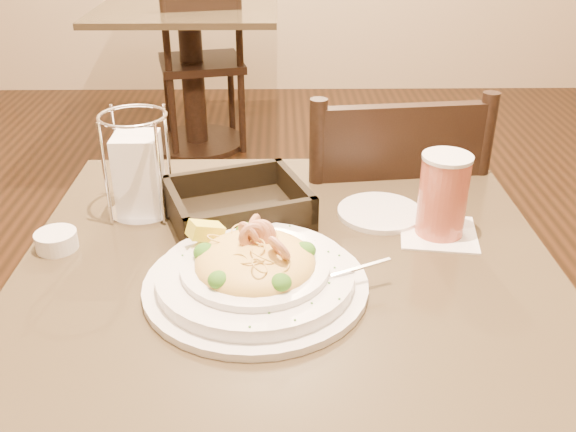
{
  "coord_description": "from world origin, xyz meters",
  "views": [
    {
      "loc": [
        -0.01,
        -0.91,
        1.32
      ],
      "look_at": [
        0.0,
        0.02,
        0.83
      ],
      "focal_mm": 40.0,
      "sensor_mm": 36.0,
      "label": 1
    }
  ],
  "objects_px": {
    "main_table": "(288,373)",
    "dining_chair_far": "(202,57)",
    "bread_basket": "(238,208)",
    "napkin_caddy": "(139,172)",
    "background_table": "(191,53)",
    "drink_glass": "(443,196)",
    "butter_ramekin": "(56,241)",
    "pasta_bowl": "(255,271)",
    "dining_chair_near": "(377,247)",
    "side_plate": "(380,212)"
  },
  "relations": [
    {
      "from": "napkin_caddy",
      "to": "main_table",
      "type": "bearing_deg",
      "value": -34.51
    },
    {
      "from": "napkin_caddy",
      "to": "butter_ramekin",
      "type": "xyz_separation_m",
      "value": [
        -0.12,
        -0.13,
        -0.07
      ]
    },
    {
      "from": "background_table",
      "to": "butter_ramekin",
      "type": "height_order",
      "value": "butter_ramekin"
    },
    {
      "from": "pasta_bowl",
      "to": "napkin_caddy",
      "type": "xyz_separation_m",
      "value": [
        -0.22,
        0.26,
        0.05
      ]
    },
    {
      "from": "pasta_bowl",
      "to": "drink_glass",
      "type": "relative_size",
      "value": 2.52
    },
    {
      "from": "dining_chair_far",
      "to": "bread_basket",
      "type": "distance_m",
      "value": 2.3
    },
    {
      "from": "main_table",
      "to": "bread_basket",
      "type": "distance_m",
      "value": 0.32
    },
    {
      "from": "pasta_bowl",
      "to": "butter_ramekin",
      "type": "relative_size",
      "value": 5.4
    },
    {
      "from": "background_table",
      "to": "dining_chair_far",
      "type": "xyz_separation_m",
      "value": [
        0.06,
        -0.02,
        -0.02
      ]
    },
    {
      "from": "side_plate",
      "to": "drink_glass",
      "type": "bearing_deg",
      "value": -37.57
    },
    {
      "from": "butter_ramekin",
      "to": "main_table",
      "type": "bearing_deg",
      "value": -7.98
    },
    {
      "from": "bread_basket",
      "to": "napkin_caddy",
      "type": "xyz_separation_m",
      "value": [
        -0.18,
        0.03,
        0.06
      ]
    },
    {
      "from": "dining_chair_near",
      "to": "dining_chair_far",
      "type": "height_order",
      "value": "same"
    },
    {
      "from": "pasta_bowl",
      "to": "butter_ramekin",
      "type": "xyz_separation_m",
      "value": [
        -0.35,
        0.13,
        -0.02
      ]
    },
    {
      "from": "dining_chair_far",
      "to": "main_table",
      "type": "bearing_deg",
      "value": 86.94
    },
    {
      "from": "dining_chair_near",
      "to": "side_plate",
      "type": "height_order",
      "value": "dining_chair_near"
    },
    {
      "from": "dining_chair_near",
      "to": "pasta_bowl",
      "type": "bearing_deg",
      "value": 56.44
    },
    {
      "from": "drink_glass",
      "to": "butter_ramekin",
      "type": "distance_m",
      "value": 0.68
    },
    {
      "from": "drink_glass",
      "to": "bread_basket",
      "type": "distance_m",
      "value": 0.37
    },
    {
      "from": "bread_basket",
      "to": "napkin_caddy",
      "type": "distance_m",
      "value": 0.2
    },
    {
      "from": "pasta_bowl",
      "to": "butter_ramekin",
      "type": "bearing_deg",
      "value": 160.11
    },
    {
      "from": "pasta_bowl",
      "to": "drink_glass",
      "type": "height_order",
      "value": "drink_glass"
    },
    {
      "from": "dining_chair_near",
      "to": "main_table",
      "type": "bearing_deg",
      "value": 57.98
    },
    {
      "from": "main_table",
      "to": "side_plate",
      "type": "distance_m",
      "value": 0.35
    },
    {
      "from": "main_table",
      "to": "drink_glass",
      "type": "relative_size",
      "value": 5.87
    },
    {
      "from": "dining_chair_far",
      "to": "butter_ramekin",
      "type": "height_order",
      "value": "dining_chair_far"
    },
    {
      "from": "drink_glass",
      "to": "background_table",
      "type": "bearing_deg",
      "value": 107.64
    },
    {
      "from": "drink_glass",
      "to": "bread_basket",
      "type": "bearing_deg",
      "value": 170.6
    },
    {
      "from": "main_table",
      "to": "background_table",
      "type": "bearing_deg",
      "value": 100.93
    },
    {
      "from": "background_table",
      "to": "bread_basket",
      "type": "height_order",
      "value": "bread_basket"
    },
    {
      "from": "main_table",
      "to": "pasta_bowl",
      "type": "bearing_deg",
      "value": -126.77
    },
    {
      "from": "main_table",
      "to": "napkin_caddy",
      "type": "relative_size",
      "value": 4.5
    },
    {
      "from": "main_table",
      "to": "dining_chair_far",
      "type": "relative_size",
      "value": 0.97
    },
    {
      "from": "butter_ramekin",
      "to": "dining_chair_near",
      "type": "bearing_deg",
      "value": 33.77
    },
    {
      "from": "bread_basket",
      "to": "main_table",
      "type": "bearing_deg",
      "value": -60.15
    },
    {
      "from": "dining_chair_near",
      "to": "dining_chair_far",
      "type": "bearing_deg",
      "value": -77.83
    },
    {
      "from": "background_table",
      "to": "side_plate",
      "type": "height_order",
      "value": "side_plate"
    },
    {
      "from": "main_table",
      "to": "side_plate",
      "type": "xyz_separation_m",
      "value": [
        0.18,
        0.17,
        0.24
      ]
    },
    {
      "from": "main_table",
      "to": "bread_basket",
      "type": "bearing_deg",
      "value": 119.85
    },
    {
      "from": "pasta_bowl",
      "to": "dining_chair_near",
      "type": "bearing_deg",
      "value": 62.67
    },
    {
      "from": "main_table",
      "to": "dining_chair_near",
      "type": "xyz_separation_m",
      "value": [
        0.23,
        0.48,
        -0.02
      ]
    },
    {
      "from": "pasta_bowl",
      "to": "bread_basket",
      "type": "bearing_deg",
      "value": 99.81
    },
    {
      "from": "dining_chair_near",
      "to": "bread_basket",
      "type": "bearing_deg",
      "value": 38.32
    },
    {
      "from": "side_plate",
      "to": "butter_ramekin",
      "type": "height_order",
      "value": "butter_ramekin"
    },
    {
      "from": "main_table",
      "to": "drink_glass",
      "type": "xyz_separation_m",
      "value": [
        0.27,
        0.1,
        0.31
      ]
    },
    {
      "from": "main_table",
      "to": "dining_chair_near",
      "type": "height_order",
      "value": "dining_chair_near"
    },
    {
      "from": "pasta_bowl",
      "to": "side_plate",
      "type": "distance_m",
      "value": 0.34
    },
    {
      "from": "butter_ramekin",
      "to": "drink_glass",
      "type": "bearing_deg",
      "value": 3.7
    },
    {
      "from": "butter_ramekin",
      "to": "napkin_caddy",
      "type": "bearing_deg",
      "value": 47.14
    },
    {
      "from": "main_table",
      "to": "napkin_caddy",
      "type": "xyz_separation_m",
      "value": [
        -0.28,
        0.19,
        0.32
      ]
    }
  ]
}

